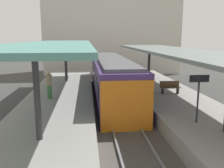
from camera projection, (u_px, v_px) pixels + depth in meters
ground_plane at (120, 118)px, 14.50m from camera, size 80.00×80.00×0.00m
platform_left at (56, 112)px, 14.01m from camera, size 4.40×28.00×1.00m
platform_right at (180, 108)px, 14.80m from camera, size 4.40×28.00×1.00m
track_ballast at (120, 117)px, 14.48m from camera, size 3.20×28.00×0.20m
rail_near_side at (108, 114)px, 14.37m from camera, size 0.08×28.00×0.14m
rail_far_side at (131, 114)px, 14.52m from camera, size 0.08×28.00×0.14m
commuter_train at (112, 78)px, 18.73m from camera, size 2.78×14.60×3.10m
canopy_left at (56, 44)px, 14.62m from camera, size 4.18×21.00×3.56m
canopy_right at (175, 52)px, 15.50m from camera, size 4.18×21.00×3.07m
platform_bench at (170, 87)px, 16.55m from camera, size 1.40×0.41×0.86m
platform_sign at (199, 88)px, 10.63m from camera, size 0.90×0.08×2.21m
passenger_near_bench at (49, 84)px, 15.04m from camera, size 0.36×0.36×1.78m
station_building_backdrop at (111, 33)px, 33.12m from camera, size 18.00×6.00×11.00m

